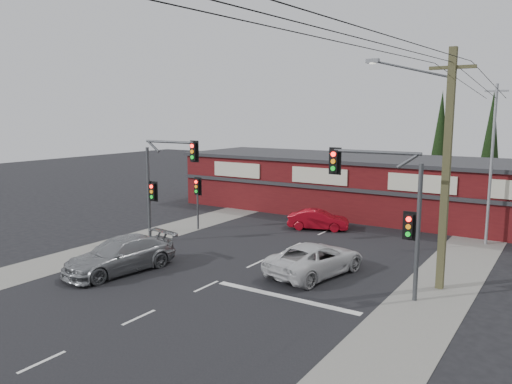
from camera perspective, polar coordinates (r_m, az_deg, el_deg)
The scene contains 18 objects.
ground at distance 23.66m, azimuth -2.30°, elevation -9.23°, with size 120.00×120.00×0.00m, color black.
road_strip at distance 27.72m, azimuth 3.69°, elevation -6.50°, with size 14.00×70.00×0.01m, color black.
verge_left at distance 32.57m, azimuth -9.52°, elevation -4.26°, with size 3.00×70.00×0.02m, color gray.
verge_right at distance 24.90m, azimuth 21.24°, elevation -8.89°, with size 3.00×70.00×0.02m, color gray.
stop_line at distance 20.69m, azimuth 3.37°, elevation -11.91°, with size 6.50×0.35×0.01m, color silver.
white_suv at distance 23.42m, azimuth 6.83°, elevation -7.60°, with size 2.43×5.27×1.46m, color silver.
silver_suv at distance 24.46m, azimuth -15.29°, elevation -6.98°, with size 2.24×5.50×1.60m, color gray.
red_sedan at distance 32.33m, azimuth 7.13°, elevation -3.17°, with size 1.34×3.83×1.26m, color #9E0916.
lane_dashes at distance 21.97m, azimuth -5.70°, elevation -10.68°, with size 0.12×33.15×0.01m.
shop_building at distance 38.37m, azimuth 11.17°, elevation 0.91°, with size 27.30×8.40×4.22m.
conifer_near at distance 43.45m, azimuth 20.32°, elevation 5.88°, with size 1.80×1.80×9.25m.
conifer_far at distance 44.81m, azimuth 25.27°, elevation 5.66°, with size 1.80×1.80×9.25m.
traffic_mast_left at distance 28.33m, azimuth -10.69°, elevation 1.80°, with size 3.77×0.27×5.97m.
traffic_mast_right at distance 20.60m, azimuth 15.13°, elevation -0.95°, with size 3.96×0.27×5.97m.
pedestal_signal at distance 32.02m, azimuth -6.70°, elevation -0.05°, with size 0.55×0.27×3.38m.
utility_pole at distance 21.93m, azimuth 20.61°, elevation 3.20°, with size 4.38×0.59×10.00m.
steel_pole at distance 30.74m, azimuth 25.32°, elevation 3.10°, with size 1.20×0.16×9.00m.
power_lines at distance 16.61m, azimuth 17.53°, elevation 14.31°, with size 2.01×29.00×1.22m.
Camera 1 is at (12.96, -18.37, 7.37)m, focal length 35.00 mm.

